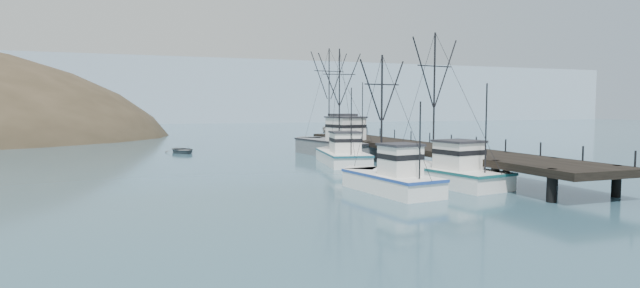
# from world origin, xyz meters

# --- Properties ---
(ground) EXTENTS (400.00, 400.00, 0.00)m
(ground) POSITION_xyz_m (0.00, 0.00, 0.00)
(ground) COLOR #2E5467
(ground) RESTS_ON ground
(pier) EXTENTS (6.00, 44.00, 2.00)m
(pier) POSITION_xyz_m (14.00, 16.00, 1.69)
(pier) COLOR black
(pier) RESTS_ON ground
(distant_ridge) EXTENTS (360.00, 40.00, 26.00)m
(distant_ridge) POSITION_xyz_m (10.00, 170.00, 0.00)
(distant_ridge) COLOR #9EB2C6
(distant_ridge) RESTS_ON ground
(distant_ridge_far) EXTENTS (180.00, 25.00, 18.00)m
(distant_ridge_far) POSITION_xyz_m (-40.00, 185.00, 0.00)
(distant_ridge_far) COLOR silver
(distant_ridge_far) RESTS_ON ground
(trawler_near) EXTENTS (5.30, 11.49, 11.54)m
(trawler_near) POSITION_xyz_m (9.57, 4.55, 0.82)
(trawler_near) COLOR white
(trawler_near) RESTS_ON ground
(trawler_mid) EXTENTS (4.13, 9.36, 9.49)m
(trawler_mid) POSITION_xyz_m (4.08, 2.69, 0.82)
(trawler_mid) COLOR white
(trawler_mid) RESTS_ON ground
(trawler_far) EXTENTS (5.42, 11.78, 11.91)m
(trawler_far) POSITION_xyz_m (7.52, 19.32, 0.82)
(trawler_far) COLOR white
(trawler_far) RESTS_ON ground
(work_vessel) EXTENTS (6.81, 15.52, 12.93)m
(work_vessel) POSITION_xyz_m (10.02, 27.22, 1.23)
(work_vessel) COLOR slate
(work_vessel) RESTS_ON ground
(pier_shed) EXTENTS (3.00, 3.20, 2.80)m
(pier_shed) POSITION_xyz_m (13.69, 34.00, 3.42)
(pier_shed) COLOR silver
(pier_shed) RESTS_ON pier
(pickup_truck) EXTENTS (5.78, 2.75, 1.59)m
(pickup_truck) POSITION_xyz_m (14.01, 33.97, 2.80)
(pickup_truck) COLOR silver
(pickup_truck) RESTS_ON pier
(motorboat) EXTENTS (4.47, 5.58, 1.03)m
(motorboat) POSITION_xyz_m (-6.62, 36.62, 0.00)
(motorboat) COLOR #53585D
(motorboat) RESTS_ON ground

